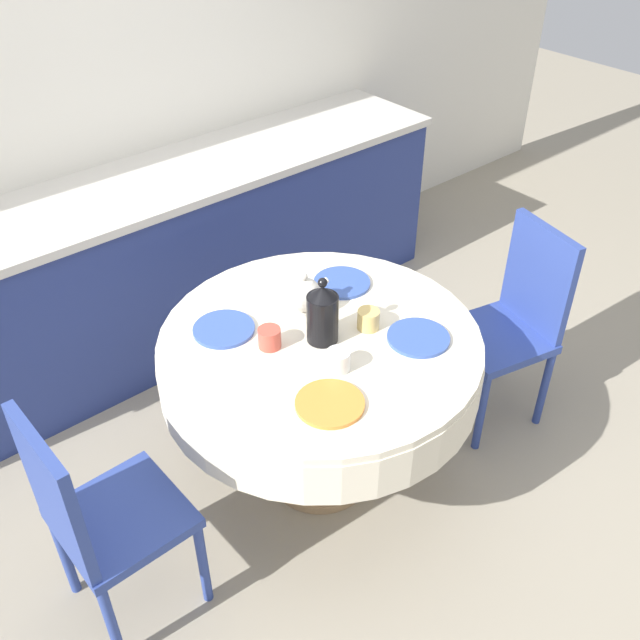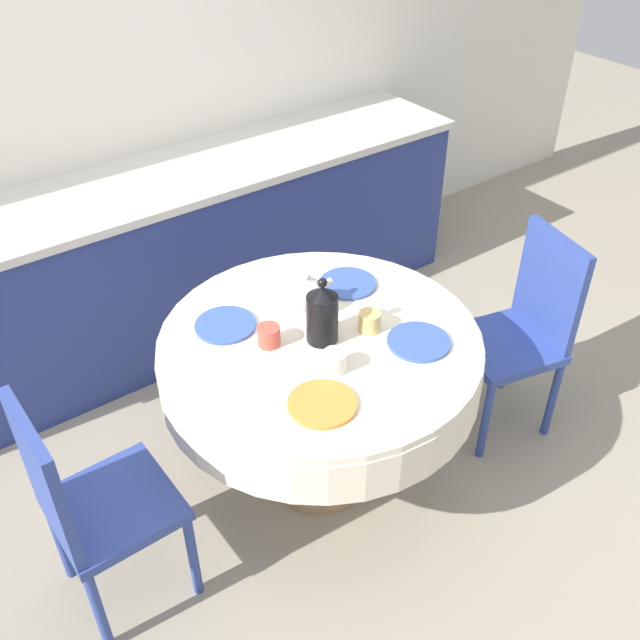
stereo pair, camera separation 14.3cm
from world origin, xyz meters
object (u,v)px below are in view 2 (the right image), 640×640
(teapot, at_px, (307,294))
(chair_left, at_px, (523,326))
(chair_right, at_px, (87,502))
(coffee_carafe, at_px, (322,314))

(teapot, bearing_deg, chair_left, -23.67)
(chair_left, bearing_deg, teapot, 79.58)
(chair_left, relative_size, chair_right, 1.00)
(chair_right, bearing_deg, chair_left, 82.95)
(coffee_carafe, bearing_deg, teapot, 70.57)
(coffee_carafe, height_order, teapot, coffee_carafe)
(chair_right, distance_m, teapot, 1.08)
(chair_left, bearing_deg, coffee_carafe, 90.86)
(chair_left, relative_size, coffee_carafe, 3.54)
(chair_right, height_order, coffee_carafe, coffee_carafe)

